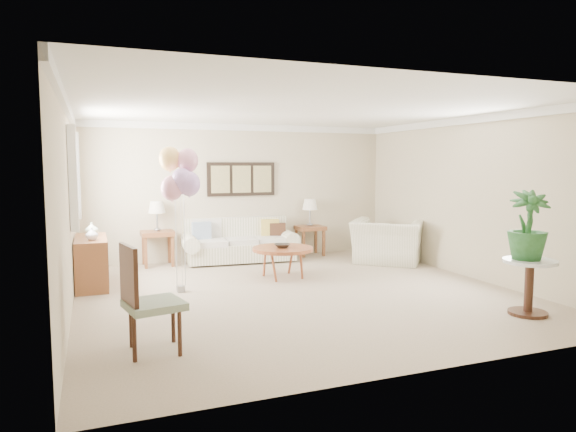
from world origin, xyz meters
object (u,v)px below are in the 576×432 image
at_px(accent_chair, 146,297).
at_px(balloon_cluster, 180,175).
at_px(sofa, 240,244).
at_px(coffee_table, 283,250).
at_px(armchair, 387,241).

relative_size(accent_chair, balloon_cluster, 0.51).
distance_m(sofa, coffee_table, 1.68).
xyz_separation_m(coffee_table, balloon_cluster, (-1.68, -0.37, 1.22)).
xyz_separation_m(armchair, accent_chair, (-4.67, -3.16, 0.15)).
bearing_deg(balloon_cluster, accent_chair, -107.41).
height_order(armchair, accent_chair, accent_chair).
distance_m(sofa, accent_chair, 4.82).
xyz_separation_m(sofa, coffee_table, (0.26, -1.65, 0.14)).
distance_m(coffee_table, armchair, 2.33).
bearing_deg(sofa, coffee_table, -80.93).
relative_size(armchair, balloon_cluster, 0.59).
height_order(armchair, balloon_cluster, balloon_cluster).
bearing_deg(accent_chair, sofa, 63.62).
bearing_deg(coffee_table, balloon_cluster, -167.74).
relative_size(coffee_table, armchair, 0.80).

